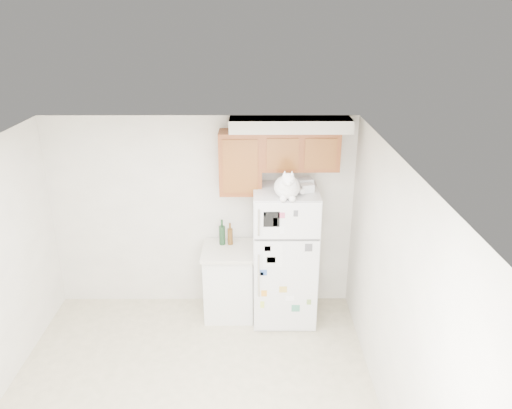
{
  "coord_description": "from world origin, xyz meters",
  "views": [
    {
      "loc": [
        0.66,
        -3.83,
        3.66
      ],
      "look_at": [
        0.68,
        1.55,
        1.55
      ],
      "focal_mm": 35.0,
      "sensor_mm": 36.0,
      "label": 1
    }
  ],
  "objects_px": {
    "base_counter": "(229,281)",
    "storage_box_back": "(305,183)",
    "refrigerator": "(285,256)",
    "bottle_green": "(222,232)",
    "cat": "(287,186)",
    "storage_box_front": "(307,188)",
    "bottle_amber": "(230,234)"
  },
  "relations": [
    {
      "from": "base_counter",
      "to": "bottle_amber",
      "type": "height_order",
      "value": "bottle_amber"
    },
    {
      "from": "refrigerator",
      "to": "bottle_amber",
      "type": "bearing_deg",
      "value": 163.99
    },
    {
      "from": "cat",
      "to": "bottle_green",
      "type": "bearing_deg",
      "value": 150.35
    },
    {
      "from": "refrigerator",
      "to": "bottle_green",
      "type": "height_order",
      "value": "refrigerator"
    },
    {
      "from": "storage_box_back",
      "to": "bottle_green",
      "type": "height_order",
      "value": "storage_box_back"
    },
    {
      "from": "bottle_green",
      "to": "bottle_amber",
      "type": "relative_size",
      "value": 1.15
    },
    {
      "from": "base_counter",
      "to": "cat",
      "type": "relative_size",
      "value": 1.77
    },
    {
      "from": "storage_box_front",
      "to": "bottle_amber",
      "type": "distance_m",
      "value": 1.15
    },
    {
      "from": "base_counter",
      "to": "storage_box_back",
      "type": "distance_m",
      "value": 1.58
    },
    {
      "from": "bottle_amber",
      "to": "refrigerator",
      "type": "bearing_deg",
      "value": -16.01
    },
    {
      "from": "bottle_green",
      "to": "storage_box_back",
      "type": "bearing_deg",
      "value": -3.06
    },
    {
      "from": "base_counter",
      "to": "cat",
      "type": "height_order",
      "value": "cat"
    },
    {
      "from": "cat",
      "to": "storage_box_back",
      "type": "xyz_separation_m",
      "value": [
        0.23,
        0.38,
        -0.09
      ]
    },
    {
      "from": "base_counter",
      "to": "refrigerator",
      "type": "bearing_deg",
      "value": -6.09
    },
    {
      "from": "cat",
      "to": "storage_box_front",
      "type": "relative_size",
      "value": 3.47
    },
    {
      "from": "base_counter",
      "to": "storage_box_front",
      "type": "relative_size",
      "value": 6.13
    },
    {
      "from": "refrigerator",
      "to": "storage_box_back",
      "type": "distance_m",
      "value": 0.94
    },
    {
      "from": "refrigerator",
      "to": "base_counter",
      "type": "bearing_deg",
      "value": 173.91
    },
    {
      "from": "storage_box_front",
      "to": "bottle_amber",
      "type": "relative_size",
      "value": 0.52
    },
    {
      "from": "storage_box_back",
      "to": "storage_box_front",
      "type": "bearing_deg",
      "value": -104.25
    },
    {
      "from": "storage_box_back",
      "to": "bottle_green",
      "type": "relative_size",
      "value": 0.55
    },
    {
      "from": "cat",
      "to": "bottle_green",
      "type": "height_order",
      "value": "cat"
    },
    {
      "from": "storage_box_front",
      "to": "storage_box_back",
      "type": "bearing_deg",
      "value": 74.17
    },
    {
      "from": "cat",
      "to": "refrigerator",
      "type": "bearing_deg",
      "value": 89.08
    },
    {
      "from": "bottle_amber",
      "to": "bottle_green",
      "type": "bearing_deg",
      "value": 178.76
    },
    {
      "from": "base_counter",
      "to": "storage_box_back",
      "type": "bearing_deg",
      "value": 4.19
    },
    {
      "from": "bottle_green",
      "to": "bottle_amber",
      "type": "height_order",
      "value": "bottle_green"
    },
    {
      "from": "base_counter",
      "to": "bottle_amber",
      "type": "distance_m",
      "value": 0.61
    },
    {
      "from": "cat",
      "to": "bottle_amber",
      "type": "height_order",
      "value": "cat"
    },
    {
      "from": "refrigerator",
      "to": "cat",
      "type": "distance_m",
      "value": 1.02
    },
    {
      "from": "storage_box_back",
      "to": "bottle_green",
      "type": "xyz_separation_m",
      "value": [
        -1.0,
        0.05,
        -0.66
      ]
    },
    {
      "from": "refrigerator",
      "to": "base_counter",
      "type": "distance_m",
      "value": 0.79
    }
  ]
}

